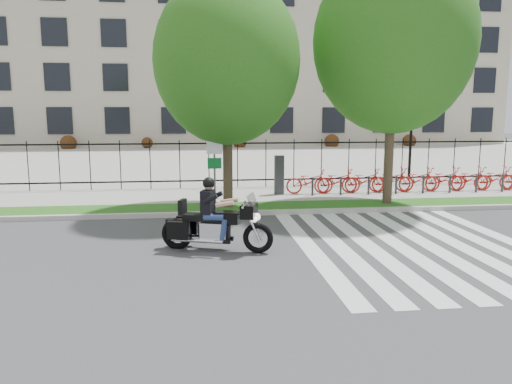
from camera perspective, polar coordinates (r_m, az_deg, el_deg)
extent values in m
plane|color=#3E3E40|center=(12.03, -4.14, -6.78)|extent=(120.00, 120.00, 0.00)
cube|color=#ABA9A1|center=(15.99, -4.86, -2.50)|extent=(60.00, 0.20, 0.15)
cube|color=#295A16|center=(16.82, -4.96, -1.92)|extent=(60.00, 1.50, 0.15)
cube|color=gray|center=(19.28, -5.22, -0.50)|extent=(60.00, 3.50, 0.15)
cube|color=gray|center=(36.70, -6.05, 4.04)|extent=(80.00, 34.00, 0.10)
cube|color=#ACA18B|center=(56.95, -6.55, 15.88)|extent=(60.00, 20.00, 20.00)
cylinder|color=black|center=(25.83, 17.27, 5.88)|extent=(0.14, 0.14, 4.00)
cylinder|color=black|center=(25.81, 17.47, 10.09)|extent=(0.06, 0.70, 0.70)
sphere|color=white|center=(25.67, 16.76, 10.35)|extent=(0.36, 0.36, 0.36)
sphere|color=white|center=(25.95, 18.20, 10.27)|extent=(0.36, 0.36, 0.36)
cylinder|color=#3A2D1F|center=(16.60, -3.26, 4.08)|extent=(0.32, 0.32, 3.36)
ellipsoid|color=#165513|center=(16.62, -3.36, 14.79)|extent=(4.74, 4.74, 5.45)
cylinder|color=#3A2D1F|center=(17.82, 14.97, 4.96)|extent=(0.32, 0.32, 3.87)
ellipsoid|color=#165513|center=(17.93, 15.46, 16.33)|extent=(5.37, 5.37, 6.17)
cube|color=#2D2D33|center=(19.17, 2.66, 1.97)|extent=(0.35, 0.25, 1.50)
imported|color=red|center=(19.44, 6.15, 1.24)|extent=(1.85, 0.65, 0.97)
cylinder|color=#2D2D33|center=(18.98, 6.48, 0.63)|extent=(0.08, 0.08, 0.70)
imported|color=red|center=(19.71, 9.26, 1.28)|extent=(1.85, 0.65, 0.97)
cylinder|color=#2D2D33|center=(19.26, 9.66, 0.68)|extent=(0.08, 0.08, 0.70)
imported|color=red|center=(20.05, 12.29, 1.32)|extent=(1.85, 0.65, 0.97)
cylinder|color=#2D2D33|center=(19.60, 12.75, 0.73)|extent=(0.08, 0.08, 0.70)
imported|color=red|center=(20.43, 15.20, 1.36)|extent=(1.85, 0.65, 0.97)
cylinder|color=#2D2D33|center=(19.99, 15.72, 0.77)|extent=(0.08, 0.08, 0.70)
imported|color=red|center=(20.87, 18.00, 1.39)|extent=(1.85, 0.65, 0.97)
cylinder|color=#2D2D33|center=(20.44, 18.57, 0.82)|extent=(0.08, 0.08, 0.70)
imported|color=red|center=(21.35, 20.68, 1.41)|extent=(1.85, 0.65, 0.97)
cylinder|color=#2D2D33|center=(20.93, 21.29, 0.85)|extent=(0.08, 0.08, 0.70)
imported|color=red|center=(21.88, 23.24, 1.43)|extent=(1.85, 0.65, 0.97)
cylinder|color=#2D2D33|center=(21.47, 23.88, 0.89)|extent=(0.08, 0.08, 0.70)
imported|color=red|center=(22.45, 25.67, 1.45)|extent=(1.85, 0.65, 0.97)
cylinder|color=#2D2D33|center=(22.06, 26.34, 0.92)|extent=(0.08, 0.08, 0.70)
cylinder|color=#59595B|center=(16.28, -4.75, 2.43)|extent=(0.07, 0.07, 2.50)
cube|color=white|center=(16.16, -4.79, 5.41)|extent=(0.50, 0.03, 0.60)
cube|color=#0C6626|center=(16.21, -4.76, 3.29)|extent=(0.45, 0.03, 0.35)
torus|color=black|center=(11.78, 0.22, -5.29)|extent=(0.74, 0.36, 0.73)
torus|color=black|center=(12.33, -9.03, -4.75)|extent=(0.78, 0.40, 0.77)
cube|color=black|center=(11.68, -0.80, -2.16)|extent=(0.49, 0.65, 0.32)
cube|color=#26262B|center=(11.62, -0.44, -0.99)|extent=(0.32, 0.55, 0.32)
cube|color=silver|center=(12.00, -4.76, -4.47)|extent=(0.72, 0.54, 0.42)
cube|color=black|center=(11.84, -3.30, -2.91)|extent=(0.67, 0.53, 0.28)
cube|color=black|center=(12.04, -6.48, -2.86)|extent=(0.83, 0.60, 0.15)
cube|color=black|center=(12.13, -8.41, -1.68)|extent=(0.21, 0.38, 0.36)
cube|color=black|center=(11.94, -8.87, -4.36)|extent=(0.56, 0.33, 0.42)
cube|color=black|center=(12.52, -7.86, -3.70)|extent=(0.56, 0.33, 0.42)
cube|color=black|center=(11.90, -5.54, -1.10)|extent=(0.38, 0.48, 0.55)
sphere|color=tan|center=(11.82, -5.43, 0.81)|extent=(0.24, 0.24, 0.24)
sphere|color=black|center=(11.82, -5.43, 1.02)|extent=(0.29, 0.29, 0.29)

